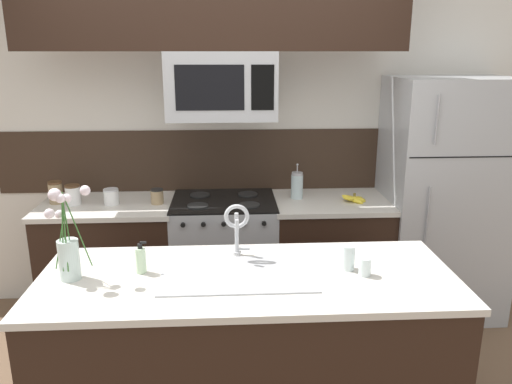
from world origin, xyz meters
TOP-DOWN VIEW (x-y plane):
  - rear_partition at (0.30, 1.28)m, footprint 5.20×0.10m
  - splash_band at (0.00, 1.22)m, footprint 3.47×0.01m
  - back_counter_left at (-0.85, 0.90)m, footprint 0.96×0.65m
  - back_counter_right at (0.80, 0.90)m, footprint 0.87×0.65m
  - stove_range at (0.00, 0.90)m, footprint 0.76×0.64m
  - microwave at (0.00, 0.88)m, footprint 0.74×0.40m
  - upper_cabinet_band at (-0.05, 0.85)m, footprint 2.53×0.34m
  - refrigerator at (1.65, 0.92)m, footprint 0.87×0.74m
  - storage_jar_tall at (-1.21, 0.94)m, footprint 0.10×0.10m
  - storage_jar_medium at (-1.08, 0.89)m, footprint 0.11×0.11m
  - storage_jar_short at (-0.81, 0.88)m, footprint 0.11×0.11m
  - storage_jar_squat at (-0.48, 0.88)m, footprint 0.09×0.09m
  - banana_bunch at (0.96, 0.84)m, footprint 0.19×0.16m
  - french_press at (0.55, 0.96)m, footprint 0.09×0.09m
  - island_counter at (0.12, -0.35)m, footprint 2.06×0.81m
  - kitchen_sink at (0.08, -0.35)m, footprint 0.76×0.43m
  - sink_faucet at (0.08, -0.14)m, footprint 0.14×0.14m
  - dish_soap_bottle at (-0.40, -0.29)m, footprint 0.06×0.05m
  - drinking_glass at (0.63, -0.31)m, footprint 0.07×0.07m
  - spare_glass at (0.70, -0.39)m, footprint 0.06×0.06m
  - flower_vase at (-0.73, -0.35)m, footprint 0.22×0.13m

SIDE VIEW (x-z plane):
  - island_counter at x=0.12m, z-range 0.00..0.91m
  - back_counter_left at x=-0.85m, z-range 0.00..0.91m
  - back_counter_right at x=0.80m, z-range 0.00..0.91m
  - stove_range at x=0.00m, z-range 0.00..0.93m
  - kitchen_sink at x=0.08m, z-range 0.76..0.92m
  - refrigerator at x=1.65m, z-range 0.00..1.80m
  - banana_bunch at x=0.96m, z-range 0.89..0.97m
  - spare_glass at x=0.70m, z-range 0.91..1.00m
  - storage_jar_squat at x=-0.48m, z-range 0.91..1.02m
  - storage_jar_short at x=-0.81m, z-range 0.91..1.02m
  - drinking_glass at x=0.63m, z-range 0.91..1.04m
  - dish_soap_bottle at x=-0.40m, z-range 0.90..1.06m
  - storage_jar_medium at x=-1.08m, z-range 0.91..1.05m
  - storage_jar_tall at x=-1.21m, z-range 0.91..1.07m
  - french_press at x=0.55m, z-range 0.88..1.14m
  - flower_vase at x=-0.73m, z-range 0.83..1.30m
  - sink_faucet at x=0.08m, z-range 0.95..1.26m
  - splash_band at x=0.00m, z-range 0.91..1.39m
  - rear_partition at x=0.30m, z-range 0.00..2.60m
  - microwave at x=0.00m, z-range 1.52..1.97m
  - upper_cabinet_band at x=-0.05m, z-range 1.97..2.57m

